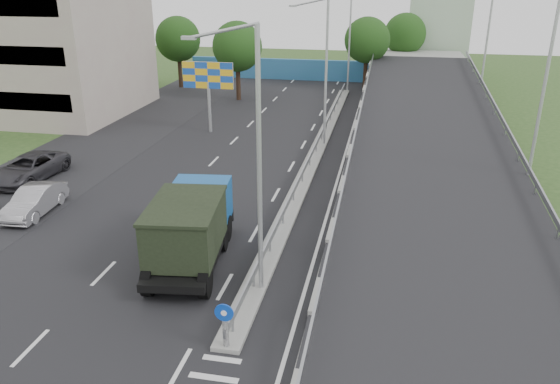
% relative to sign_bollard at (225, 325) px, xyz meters
% --- Properties ---
extents(road_surface, '(26.00, 90.00, 0.04)m').
position_rel_sign_bollard_xyz_m(road_surface, '(-3.00, 17.83, -1.03)').
color(road_surface, black).
rests_on(road_surface, ground).
extents(parking_strip, '(8.00, 90.00, 0.05)m').
position_rel_sign_bollard_xyz_m(parking_strip, '(-16.00, 17.83, -1.03)').
color(parking_strip, black).
rests_on(parking_strip, ground).
extents(median, '(1.00, 44.00, 0.20)m').
position_rel_sign_bollard_xyz_m(median, '(0.00, 21.83, -0.93)').
color(median, gray).
rests_on(median, ground).
extents(overpass_ramp, '(10.00, 50.00, 3.50)m').
position_rel_sign_bollard_xyz_m(overpass_ramp, '(7.50, 21.83, 0.72)').
color(overpass_ramp, gray).
rests_on(overpass_ramp, ground).
extents(median_guardrail, '(0.09, 44.00, 0.71)m').
position_rel_sign_bollard_xyz_m(median_guardrail, '(0.00, 21.83, -0.28)').
color(median_guardrail, gray).
rests_on(median_guardrail, median).
extents(sign_bollard, '(0.64, 0.23, 1.67)m').
position_rel_sign_bollard_xyz_m(sign_bollard, '(0.00, 0.00, 0.00)').
color(sign_bollard, black).
rests_on(sign_bollard, median).
extents(lamp_post_near, '(2.74, 0.18, 10.08)m').
position_rel_sign_bollard_xyz_m(lamp_post_near, '(0.11, 3.83, 4.77)').
color(lamp_post_near, '#B2B5B7').
rests_on(lamp_post_near, median).
extents(lamp_post_mid, '(2.74, 0.18, 10.08)m').
position_rel_sign_bollard_xyz_m(lamp_post_mid, '(0.11, 23.83, 4.77)').
color(lamp_post_mid, '#B2B5B7').
rests_on(lamp_post_mid, median).
extents(lamp_post_far, '(2.74, 0.18, 10.08)m').
position_rel_sign_bollard_xyz_m(lamp_post_far, '(0.11, 43.83, 4.77)').
color(lamp_post_far, '#B2B5B7').
rests_on(lamp_post_far, median).
extents(blue_wall, '(30.00, 0.50, 2.40)m').
position_rel_sign_bollard_xyz_m(blue_wall, '(-4.00, 49.83, 0.17)').
color(blue_wall, teal).
rests_on(blue_wall, ground).
extents(church, '(7.00, 7.00, 13.80)m').
position_rel_sign_bollard_xyz_m(church, '(10.00, 57.83, 4.28)').
color(church, '#B2CCAD').
rests_on(church, ground).
extents(billboard, '(4.00, 0.24, 5.50)m').
position_rel_sign_bollard_xyz_m(billboard, '(-9.00, 25.83, 3.15)').
color(billboard, '#B2B5B7').
rests_on(billboard, ground).
extents(tree_left_mid, '(4.80, 4.80, 7.60)m').
position_rel_sign_bollard_xyz_m(tree_left_mid, '(-10.00, 37.83, 4.14)').
color(tree_left_mid, black).
rests_on(tree_left_mid, ground).
extents(tree_median_far, '(4.80, 4.80, 7.60)m').
position_rel_sign_bollard_xyz_m(tree_median_far, '(2.00, 45.83, 4.14)').
color(tree_median_far, black).
rests_on(tree_median_far, ground).
extents(tree_left_far, '(4.80, 4.80, 7.60)m').
position_rel_sign_bollard_xyz_m(tree_left_far, '(-18.00, 42.83, 4.14)').
color(tree_left_far, black).
rests_on(tree_left_far, ground).
extents(tree_ramp_far, '(4.80, 4.80, 7.60)m').
position_rel_sign_bollard_xyz_m(tree_ramp_far, '(6.00, 52.83, 4.14)').
color(tree_ramp_far, black).
rests_on(tree_ramp_far, ground).
extents(dump_truck, '(3.47, 7.37, 3.13)m').
position_rel_sign_bollard_xyz_m(dump_truck, '(-3.19, 5.64, 0.70)').
color(dump_truck, black).
rests_on(dump_truck, ground).
extents(parked_car_b, '(1.77, 4.43, 1.43)m').
position_rel_sign_bollard_xyz_m(parked_car_b, '(-13.02, 8.88, -0.32)').
color(parked_car_b, '#9D9BA1').
rests_on(parked_car_b, ground).
extents(parked_car_c, '(2.81, 5.60, 1.52)m').
position_rel_sign_bollard_xyz_m(parked_car_c, '(-16.43, 13.34, -0.27)').
color(parked_car_c, '#312F34').
rests_on(parked_car_c, ground).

